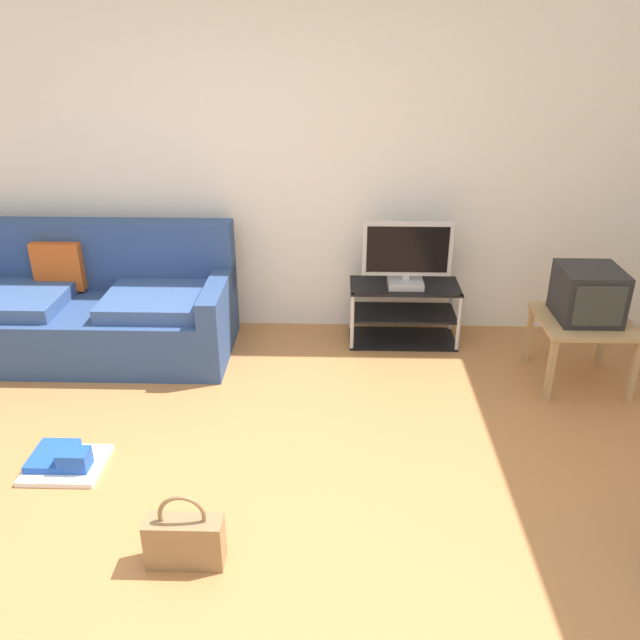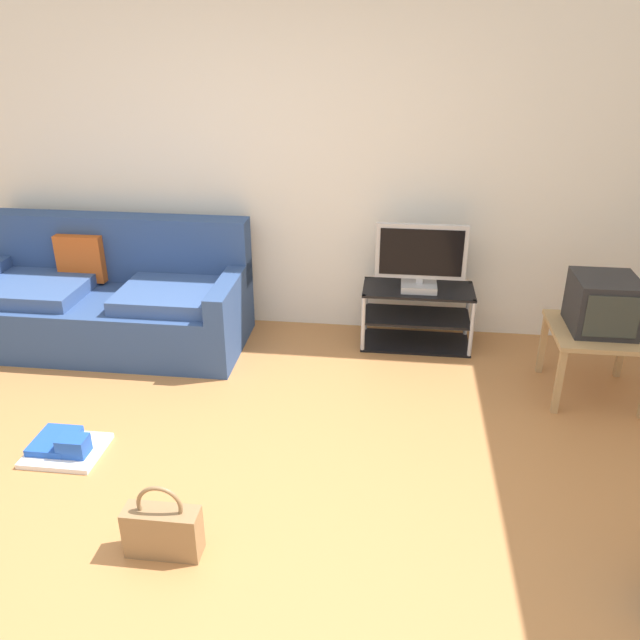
{
  "view_description": "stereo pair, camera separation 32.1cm",
  "coord_description": "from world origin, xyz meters",
  "px_view_note": "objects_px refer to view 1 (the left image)",
  "views": [
    {
      "loc": [
        0.47,
        -2.36,
        2.24
      ],
      "look_at": [
        0.38,
        1.08,
        0.64
      ],
      "focal_mm": 36.36,
      "sensor_mm": 36.0,
      "label": 1
    },
    {
      "loc": [
        0.79,
        -2.34,
        2.24
      ],
      "look_at": [
        0.38,
        1.08,
        0.64
      ],
      "focal_mm": 36.36,
      "sensor_mm": 36.0,
      "label": 2
    }
  ],
  "objects_px": {
    "side_table": "(583,328)",
    "crt_tv": "(588,294)",
    "floor_tray": "(64,461)",
    "couch": "(93,309)",
    "flat_tv": "(407,255)",
    "handbag": "(185,540)",
    "tv_stand": "(403,313)"
  },
  "relations": [
    {
      "from": "crt_tv",
      "to": "floor_tray",
      "type": "height_order",
      "value": "crt_tv"
    },
    {
      "from": "couch",
      "to": "handbag",
      "type": "bearing_deg",
      "value": -61.88
    },
    {
      "from": "crt_tv",
      "to": "floor_tray",
      "type": "bearing_deg",
      "value": -161.26
    },
    {
      "from": "side_table",
      "to": "handbag",
      "type": "height_order",
      "value": "side_table"
    },
    {
      "from": "floor_tray",
      "to": "couch",
      "type": "bearing_deg",
      "value": 101.73
    },
    {
      "from": "side_table",
      "to": "crt_tv",
      "type": "xyz_separation_m",
      "value": [
        0.0,
        0.02,
        0.24
      ]
    },
    {
      "from": "crt_tv",
      "to": "floor_tray",
      "type": "xyz_separation_m",
      "value": [
        -3.11,
        -1.06,
        -0.59
      ]
    },
    {
      "from": "side_table",
      "to": "handbag",
      "type": "relative_size",
      "value": 1.55
    },
    {
      "from": "crt_tv",
      "to": "couch",
      "type": "bearing_deg",
      "value": 173.85
    },
    {
      "from": "side_table",
      "to": "handbag",
      "type": "distance_m",
      "value": 2.87
    },
    {
      "from": "couch",
      "to": "side_table",
      "type": "height_order",
      "value": "couch"
    },
    {
      "from": "flat_tv",
      "to": "tv_stand",
      "type": "bearing_deg",
      "value": 90.0
    },
    {
      "from": "crt_tv",
      "to": "floor_tray",
      "type": "distance_m",
      "value": 3.34
    },
    {
      "from": "tv_stand",
      "to": "floor_tray",
      "type": "xyz_separation_m",
      "value": [
        -1.99,
        -1.63,
        -0.19
      ]
    },
    {
      "from": "tv_stand",
      "to": "crt_tv",
      "type": "relative_size",
      "value": 1.98
    },
    {
      "from": "side_table",
      "to": "couch",
      "type": "bearing_deg",
      "value": 173.58
    },
    {
      "from": "handbag",
      "to": "tv_stand",
      "type": "bearing_deg",
      "value": 62.98
    },
    {
      "from": "couch",
      "to": "crt_tv",
      "type": "height_order",
      "value": "couch"
    },
    {
      "from": "floor_tray",
      "to": "tv_stand",
      "type": "bearing_deg",
      "value": 39.32
    },
    {
      "from": "tv_stand",
      "to": "floor_tray",
      "type": "bearing_deg",
      "value": -140.68
    },
    {
      "from": "side_table",
      "to": "floor_tray",
      "type": "height_order",
      "value": "side_table"
    },
    {
      "from": "flat_tv",
      "to": "side_table",
      "type": "height_order",
      "value": "flat_tv"
    },
    {
      "from": "crt_tv",
      "to": "handbag",
      "type": "bearing_deg",
      "value": -143.1
    },
    {
      "from": "crt_tv",
      "to": "handbag",
      "type": "height_order",
      "value": "crt_tv"
    },
    {
      "from": "flat_tv",
      "to": "side_table",
      "type": "distance_m",
      "value": 1.29
    },
    {
      "from": "side_table",
      "to": "crt_tv",
      "type": "relative_size",
      "value": 1.43
    },
    {
      "from": "handbag",
      "to": "floor_tray",
      "type": "distance_m",
      "value": 1.06
    },
    {
      "from": "crt_tv",
      "to": "flat_tv",
      "type": "bearing_deg",
      "value": 153.73
    },
    {
      "from": "couch",
      "to": "flat_tv",
      "type": "bearing_deg",
      "value": 4.65
    },
    {
      "from": "side_table",
      "to": "flat_tv",
      "type": "bearing_deg",
      "value": 153.07
    },
    {
      "from": "flat_tv",
      "to": "handbag",
      "type": "height_order",
      "value": "flat_tv"
    },
    {
      "from": "couch",
      "to": "floor_tray",
      "type": "relative_size",
      "value": 4.83
    }
  ]
}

